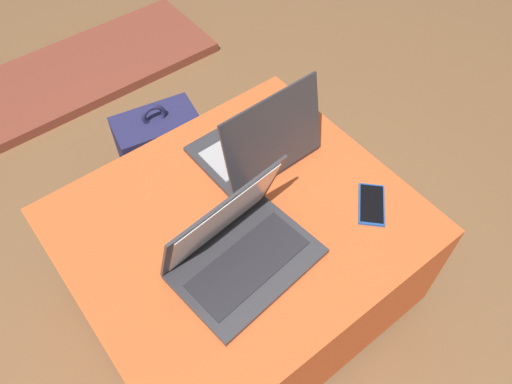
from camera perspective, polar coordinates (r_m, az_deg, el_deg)
name	(u,v)px	position (r m, az deg, el deg)	size (l,w,h in m)	color
ground_plane	(243,294)	(1.73, -1.52, -11.56)	(14.00, 14.00, 0.00)	brown
ottoman	(241,261)	(1.53, -1.70, -7.89)	(0.90, 0.79, 0.45)	maroon
laptop_near	(239,248)	(1.24, -2.01, -6.44)	(0.38, 0.28, 0.24)	#333338
laptop_far	(259,144)	(1.44, 0.31, 5.51)	(0.33, 0.26, 0.26)	#333338
cell_phone	(372,204)	(1.40, 13.07, -1.39)	(0.15, 0.15, 0.01)	#1E4C9E
backpack	(163,157)	(1.86, -10.63, 3.97)	(0.31, 0.25, 0.45)	#23234C
fireplace_hearth	(66,78)	(2.56, -20.92, 12.06)	(1.40, 0.50, 0.04)	brown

